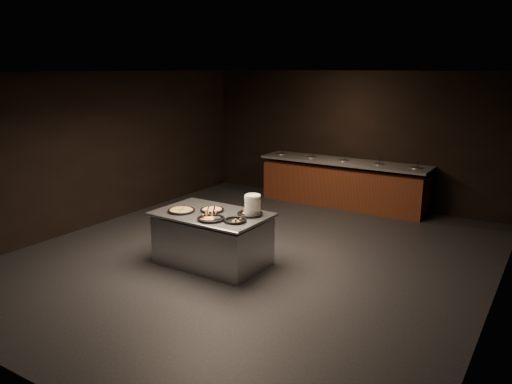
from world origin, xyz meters
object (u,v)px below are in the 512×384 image
serving_counter (213,239)px  pan_veggie_whole (181,210)px  pan_cheese_whole (212,210)px  plate_stack (253,205)px

serving_counter → pan_veggie_whole: (-0.44, -0.20, 0.44)m
serving_counter → pan_cheese_whole: size_ratio=4.66×
pan_veggie_whole → pan_cheese_whole: same height
serving_counter → pan_veggie_whole: 0.65m
serving_counter → pan_veggie_whole: pan_veggie_whole is taller
serving_counter → pan_veggie_whole: size_ratio=4.11×
serving_counter → pan_cheese_whole: bearing=127.1°
plate_stack → pan_veggie_whole: size_ratio=0.72×
plate_stack → pan_cheese_whole: plate_stack is taller
plate_stack → pan_cheese_whole: bearing=-164.0°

